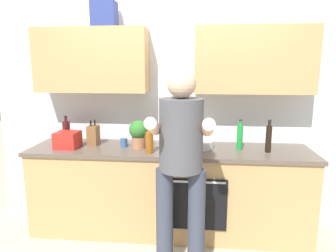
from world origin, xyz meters
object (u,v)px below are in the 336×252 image
at_px(bottle_juice, 199,142).
at_px(cup_tea, 124,143).
at_px(bottle_wine, 67,132).
at_px(mixing_bowl, 199,144).
at_px(grocery_bag_crisps, 67,140).
at_px(potted_herb, 138,133).
at_px(bottle_soda, 240,137).
at_px(person_standing, 181,158).
at_px(bottle_syrup, 149,142).
at_px(bottle_soy, 269,138).
at_px(knife_block, 93,135).
at_px(cup_ceramic, 167,144).

bearing_deg(bottle_juice, cup_tea, 164.59).
relative_size(bottle_wine, mixing_bowl, 1.01).
bearing_deg(grocery_bag_crisps, potted_herb, 4.04).
bearing_deg(mixing_bowl, bottle_soda, -4.15).
distance_m(bottle_juice, mixing_bowl, 0.26).
height_order(bottle_juice, bottle_wine, bottle_wine).
xyz_separation_m(person_standing, mixing_bowl, (0.14, 0.74, -0.07)).
bearing_deg(bottle_syrup, person_standing, -57.23).
height_order(bottle_soy, cup_tea, bottle_soy).
xyz_separation_m(bottle_soy, potted_herb, (-1.27, 0.02, 0.02)).
distance_m(bottle_soda, potted_herb, 1.01).
relative_size(bottle_syrup, bottle_soy, 0.81).
bearing_deg(bottle_juice, potted_herb, 164.18).
relative_size(bottle_juice, knife_block, 1.10).
relative_size(bottle_soy, grocery_bag_crisps, 1.41).
bearing_deg(grocery_bag_crisps, mixing_bowl, 5.60).
height_order(bottle_wine, cup_ceramic, bottle_wine).
relative_size(bottle_juice, potted_herb, 1.02).
relative_size(cup_tea, cup_ceramic, 0.99).
xyz_separation_m(bottle_syrup, mixing_bowl, (0.47, 0.23, -0.07)).
distance_m(bottle_soda, knife_block, 1.51).
distance_m(person_standing, bottle_soda, 0.90).
bearing_deg(bottle_soy, cup_ceramic, 178.31).
bearing_deg(mixing_bowl, bottle_syrup, -154.14).
distance_m(knife_block, grocery_bag_crisps, 0.27).
relative_size(person_standing, bottle_juice, 5.85).
height_order(bottle_wine, grocery_bag_crisps, bottle_wine).
bearing_deg(cup_tea, bottle_syrup, -32.68).
distance_m(bottle_juice, grocery_bag_crisps, 1.33).
bearing_deg(potted_herb, bottle_soda, 2.86).
height_order(bottle_soda, potted_herb, bottle_soda).
distance_m(cup_ceramic, mixing_bowl, 0.33).
distance_m(bottle_juice, bottle_wine, 1.46).
distance_m(bottle_juice, knife_block, 1.14).
relative_size(person_standing, mixing_bowl, 5.82).
relative_size(bottle_juice, grocery_bag_crisps, 1.29).
height_order(bottle_soda, grocery_bag_crisps, bottle_soda).
bearing_deg(grocery_bag_crisps, cup_ceramic, 3.44).
xyz_separation_m(person_standing, bottle_wine, (-1.28, 0.81, 0.01)).
height_order(bottle_wine, cup_tea, bottle_wine).
bearing_deg(person_standing, bottle_wine, 147.69).
xyz_separation_m(bottle_juice, grocery_bag_crisps, (-1.33, 0.12, -0.04)).
relative_size(bottle_syrup, cup_tea, 2.92).
height_order(cup_tea, knife_block, knife_block).
bearing_deg(bottle_juice, bottle_wine, 167.32).
relative_size(bottle_soy, cup_ceramic, 3.58).
distance_m(bottle_soy, potted_herb, 1.27).
xyz_separation_m(mixing_bowl, grocery_bag_crisps, (-1.33, -0.13, 0.04)).
xyz_separation_m(bottle_wine, mixing_bowl, (1.43, -0.07, -0.08)).
height_order(mixing_bowl, potted_herb, potted_herb).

